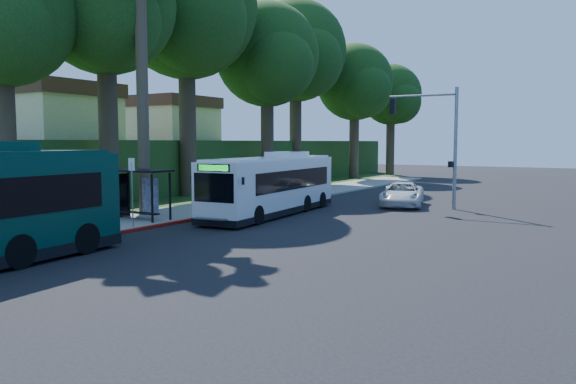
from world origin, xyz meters
The scene contains 17 objects.
ground centered at (0.00, 0.00, 0.00)m, with size 140.00×140.00×0.00m, color black.
sidewalk centered at (-7.30, 0.00, 0.06)m, with size 4.50×70.00×0.12m, color gray.
red_curb centered at (-5.00, -4.00, 0.07)m, with size 0.25×30.00×0.13m, color maroon.
grass_verge centered at (-13.00, 5.00, 0.03)m, with size 8.00×70.00×0.06m, color #234719.
bus_shelter centered at (-7.26, -2.86, 1.81)m, with size 3.20×1.51×2.55m.
stop_sign_pole centered at (-5.40, -5.00, 2.08)m, with size 0.35×0.06×3.17m.
traffic_signal_pole centered at (3.78, 10.00, 4.42)m, with size 4.10×0.30×7.00m.
hillside_backdrop centered at (-26.30, 15.10, 2.44)m, with size 24.00×60.00×8.80m.
tree_0 centered at (-12.40, -0.02, 11.20)m, with size 8.40×8.00×15.70m.
tree_1 centered at (-13.37, 7.98, 12.73)m, with size 10.50×10.00×18.26m.
tree_2 centered at (-11.89, 15.98, 10.48)m, with size 8.82×8.40×15.12m.
tree_3 centered at (-13.88, 23.98, 11.98)m, with size 10.08×9.60×17.28m.
tree_4 centered at (-11.40, 31.98, 9.73)m, with size 8.40×8.00×14.14m.
tree_5 centered at (-10.41, 39.99, 8.96)m, with size 7.35×7.00×12.86m.
tree_6 centered at (-12.91, -6.01, 9.71)m, with size 7.56×7.20×13.74m.
white_bus centered at (-2.90, 2.61, 1.63)m, with size 3.39×11.38×3.34m.
pickup centered at (1.68, 10.00, 0.72)m, with size 2.39×5.17×1.44m, color silver.
Camera 1 is at (13.19, -22.55, 3.88)m, focal length 35.00 mm.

